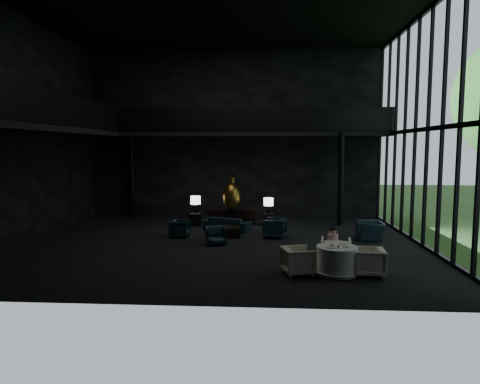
# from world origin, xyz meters

# --- Properties ---
(floor) EXTENTS (14.00, 12.00, 0.02)m
(floor) POSITION_xyz_m (0.00, 0.00, 0.00)
(floor) COLOR black
(floor) RESTS_ON ground
(ceiling) EXTENTS (14.00, 12.00, 0.02)m
(ceiling) POSITION_xyz_m (0.00, 0.00, 8.00)
(ceiling) COLOR black
(ceiling) RESTS_ON ground
(wall_back) EXTENTS (14.00, 0.04, 8.00)m
(wall_back) POSITION_xyz_m (0.00, 6.00, 4.00)
(wall_back) COLOR black
(wall_back) RESTS_ON ground
(wall_front) EXTENTS (14.00, 0.04, 8.00)m
(wall_front) POSITION_xyz_m (0.00, -6.00, 4.00)
(wall_front) COLOR black
(wall_front) RESTS_ON ground
(wall_left) EXTENTS (0.04, 12.00, 8.00)m
(wall_left) POSITION_xyz_m (-7.00, 0.00, 4.00)
(wall_left) COLOR black
(wall_left) RESTS_ON ground
(curtain_wall) EXTENTS (0.20, 12.00, 8.00)m
(curtain_wall) POSITION_xyz_m (6.95, 0.00, 4.00)
(curtain_wall) COLOR black
(curtain_wall) RESTS_ON ground
(mezzanine_left) EXTENTS (2.00, 12.00, 0.25)m
(mezzanine_left) POSITION_xyz_m (-6.00, 0.00, 4.00)
(mezzanine_left) COLOR black
(mezzanine_left) RESTS_ON wall_left
(mezzanine_back) EXTENTS (12.00, 2.00, 0.25)m
(mezzanine_back) POSITION_xyz_m (1.00, 5.00, 4.00)
(mezzanine_back) COLOR black
(mezzanine_back) RESTS_ON wall_back
(railing_left) EXTENTS (0.06, 12.00, 1.00)m
(railing_left) POSITION_xyz_m (-5.00, 0.00, 4.60)
(railing_left) COLOR black
(railing_left) RESTS_ON mezzanine_left
(railing_back) EXTENTS (12.00, 0.06, 1.00)m
(railing_back) POSITION_xyz_m (1.00, 4.00, 4.60)
(railing_back) COLOR black
(railing_back) RESTS_ON mezzanine_back
(column_nw) EXTENTS (0.24, 0.24, 4.00)m
(column_nw) POSITION_xyz_m (-5.00, 5.70, 2.00)
(column_nw) COLOR black
(column_nw) RESTS_ON floor
(column_ne) EXTENTS (0.24, 0.24, 4.00)m
(column_ne) POSITION_xyz_m (4.80, 4.00, 2.00)
(column_ne) COLOR black
(column_ne) RESTS_ON floor
(console) EXTENTS (2.10, 0.48, 0.67)m
(console) POSITION_xyz_m (0.07, 3.73, 0.33)
(console) COLOR black
(console) RESTS_ON floor
(bronze_urn) EXTENTS (0.76, 0.76, 1.42)m
(bronze_urn) POSITION_xyz_m (0.07, 3.49, 1.28)
(bronze_urn) COLOR #A6802C
(bronze_urn) RESTS_ON console
(side_table_left) EXTENTS (0.48, 0.48, 0.52)m
(side_table_left) POSITION_xyz_m (-1.53, 3.50, 0.26)
(side_table_left) COLOR black
(side_table_left) RESTS_ON floor
(table_lamp_left) EXTENTS (0.44, 0.44, 0.73)m
(table_lamp_left) POSITION_xyz_m (-1.53, 3.68, 1.05)
(table_lamp_left) COLOR black
(table_lamp_left) RESTS_ON side_table_left
(side_table_right) EXTENTS (0.48, 0.48, 0.53)m
(side_table_right) POSITION_xyz_m (1.67, 3.67, 0.27)
(side_table_right) COLOR black
(side_table_right) RESTS_ON floor
(table_lamp_right) EXTENTS (0.41, 0.41, 0.69)m
(table_lamp_right) POSITION_xyz_m (1.67, 3.51, 1.03)
(table_lamp_right) COLOR black
(table_lamp_right) RESTS_ON side_table_right
(sofa) EXTENTS (1.80, 1.08, 0.68)m
(sofa) POSITION_xyz_m (0.00, 2.45, 0.34)
(sofa) COLOR black
(sofa) RESTS_ON floor
(lounge_armchair_west) EXTENTS (0.63, 0.66, 0.63)m
(lounge_armchair_west) POSITION_xyz_m (-1.68, 1.01, 0.32)
(lounge_armchair_west) COLOR #233846
(lounge_armchair_west) RESTS_ON floor
(lounge_armchair_east) EXTENTS (0.94, 0.98, 0.85)m
(lounge_armchair_east) POSITION_xyz_m (1.91, 1.13, 0.42)
(lounge_armchair_east) COLOR #132532
(lounge_armchair_east) RESTS_ON floor
(lounge_armchair_south) EXTENTS (0.71, 0.68, 0.63)m
(lounge_armchair_south) POSITION_xyz_m (-0.17, -0.15, 0.31)
(lounge_armchair_south) COLOR #152733
(lounge_armchair_south) RESTS_ON floor
(window_armchair) EXTENTS (0.65, 0.99, 0.85)m
(window_armchair) POSITION_xyz_m (5.40, 1.00, 0.43)
(window_armchair) COLOR #1C2E39
(window_armchair) RESTS_ON floor
(coffee_table) EXTENTS (0.94, 0.94, 0.37)m
(coffee_table) POSITION_xyz_m (0.16, 1.19, 0.18)
(coffee_table) COLOR black
(coffee_table) RESTS_ON floor
(dining_table) EXTENTS (1.24, 1.24, 0.75)m
(dining_table) POSITION_xyz_m (3.48, -3.42, 0.33)
(dining_table) COLOR white
(dining_table) RESTS_ON floor
(dining_chair_north) EXTENTS (1.04, 0.99, 0.95)m
(dining_chair_north) POSITION_xyz_m (3.59, -2.50, 0.47)
(dining_chair_north) COLOR #BBB5A8
(dining_chair_north) RESTS_ON floor
(dining_chair_east) EXTENTS (0.83, 0.87, 0.83)m
(dining_chair_east) POSITION_xyz_m (4.31, -3.49, 0.41)
(dining_chair_east) COLOR #B4AF96
(dining_chair_east) RESTS_ON floor
(dining_chair_west) EXTENTS (0.95, 0.99, 0.84)m
(dining_chair_west) POSITION_xyz_m (2.44, -3.51, 0.42)
(dining_chair_west) COLOR beige
(dining_chair_west) RESTS_ON floor
(child) EXTENTS (0.30, 0.30, 0.65)m
(child) POSITION_xyz_m (3.52, -2.40, 0.77)
(child) COLOR #DCA3C2
(child) RESTS_ON dining_chair_north
(plate_a) EXTENTS (0.28, 0.28, 0.02)m
(plate_a) POSITION_xyz_m (3.30, -3.59, 0.76)
(plate_a) COLOR white
(plate_a) RESTS_ON dining_table
(plate_b) EXTENTS (0.27, 0.27, 0.02)m
(plate_b) POSITION_xyz_m (3.68, -3.17, 0.76)
(plate_b) COLOR white
(plate_b) RESTS_ON dining_table
(saucer) EXTENTS (0.22, 0.22, 0.01)m
(saucer) POSITION_xyz_m (3.68, -3.51, 0.76)
(saucer) COLOR white
(saucer) RESTS_ON dining_table
(coffee_cup) EXTENTS (0.09, 0.09, 0.06)m
(coffee_cup) POSITION_xyz_m (3.72, -3.58, 0.79)
(coffee_cup) COLOR white
(coffee_cup) RESTS_ON saucer
(cereal_bowl) EXTENTS (0.15, 0.15, 0.07)m
(cereal_bowl) POSITION_xyz_m (3.36, -3.35, 0.79)
(cereal_bowl) COLOR white
(cereal_bowl) RESTS_ON dining_table
(cream_pot) EXTENTS (0.08, 0.08, 0.08)m
(cream_pot) POSITION_xyz_m (3.48, -3.62, 0.79)
(cream_pot) COLOR #99999E
(cream_pot) RESTS_ON dining_table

